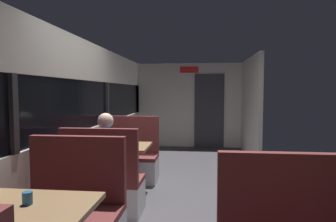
{
  "coord_description": "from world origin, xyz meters",
  "views": [
    {
      "loc": [
        0.29,
        -3.96,
        1.53
      ],
      "look_at": [
        -0.5,
        3.42,
        1.04
      ],
      "focal_mm": 31.58,
      "sensor_mm": 36.0,
      "label": 1
    }
  ],
  "objects": [
    {
      "name": "ground_plane",
      "position": [
        0.0,
        0.0,
        -0.01
      ],
      "size": [
        3.3,
        9.2,
        0.02
      ],
      "primitive_type": "cube",
      "color": "#423F44"
    },
    {
      "name": "carriage_aisle_panel_right",
      "position": [
        1.45,
        3.0,
        1.15
      ],
      "size": [
        0.08,
        2.4,
        2.3
      ],
      "primitive_type": "cube",
      "color": "beige",
      "rests_on": "ground_plane"
    },
    {
      "name": "bench_mid_window_facing_end",
      "position": [
        -0.89,
        -0.46,
        0.33
      ],
      "size": [
        0.95,
        0.5,
        1.1
      ],
      "color": "silver",
      "rests_on": "ground_plane"
    },
    {
      "name": "dining_table_mid_window",
      "position": [
        -0.89,
        0.24,
        0.64
      ],
      "size": [
        0.9,
        0.7,
        0.74
      ],
      "color": "#9E9EA3",
      "rests_on": "ground_plane"
    },
    {
      "name": "bench_near_window_facing_entry",
      "position": [
        -0.89,
        -1.39,
        0.33
      ],
      "size": [
        0.95,
        0.5,
        1.1
      ],
      "color": "silver",
      "rests_on": "ground_plane"
    },
    {
      "name": "carriage_end_bulkhead",
      "position": [
        0.06,
        4.19,
        1.14
      ],
      "size": [
        2.9,
        0.11,
        2.3
      ],
      "color": "beige",
      "rests_on": "ground_plane"
    },
    {
      "name": "coffee_cup_secondary",
      "position": [
        -0.67,
        0.18,
        0.79
      ],
      "size": [
        0.07,
        0.07,
        0.09
      ],
      "color": "#26598C",
      "rests_on": "dining_table_mid_window"
    },
    {
      "name": "dining_table_near_window",
      "position": [
        -0.89,
        -2.09,
        0.64
      ],
      "size": [
        0.9,
        0.7,
        0.74
      ],
      "color": "#9E9EA3",
      "rests_on": "ground_plane"
    },
    {
      "name": "coffee_cup_primary",
      "position": [
        -0.91,
        -2.05,
        0.79
      ],
      "size": [
        0.07,
        0.07,
        0.09
      ],
      "color": "#26598C",
      "rests_on": "dining_table_near_window"
    },
    {
      "name": "seated_passenger",
      "position": [
        -0.89,
        -0.38,
        0.54
      ],
      "size": [
        0.47,
        0.55,
        1.26
      ],
      "color": "#26262D",
      "rests_on": "ground_plane"
    },
    {
      "name": "carriage_window_panel_left",
      "position": [
        -1.45,
        0.0,
        1.11
      ],
      "size": [
        0.09,
        8.48,
        2.3
      ],
      "color": "beige",
      "rests_on": "ground_plane"
    },
    {
      "name": "bench_mid_window_facing_entry",
      "position": [
        -0.89,
        0.94,
        0.33
      ],
      "size": [
        0.95,
        0.5,
        1.1
      ],
      "color": "silver",
      "rests_on": "ground_plane"
    }
  ]
}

